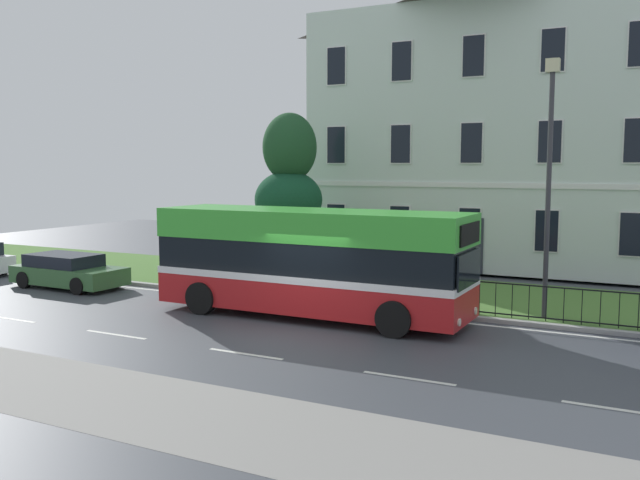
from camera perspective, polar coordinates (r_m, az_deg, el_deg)
ground_plane at (r=18.79m, az=-1.05°, el=-7.26°), size 60.00×56.00×0.18m
georgian_townhouse at (r=32.44m, az=14.81°, el=10.01°), size 14.87×10.13×12.96m
iron_verge_railing at (r=20.86m, az=6.94°, el=-4.17°), size 17.46×0.04×0.97m
evergreen_tree at (r=27.05m, az=-2.69°, el=1.88°), size 3.63×3.63×6.64m
single_decker_bus at (r=19.74m, az=-0.76°, el=-1.76°), size 9.23×2.63×3.09m
parked_hatchback_00 at (r=26.26m, az=-20.16°, el=-2.44°), size 4.26×1.95×1.20m
street_lamp_post at (r=19.91m, az=18.44°, el=5.32°), size 0.36×0.24×7.10m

